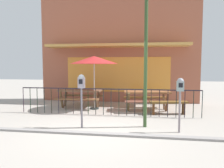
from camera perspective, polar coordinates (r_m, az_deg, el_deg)
The scene contains 11 objects.
ground at distance 6.20m, azimuth -4.37°, elevation -11.98°, with size 40.00×40.00×0.00m, color #A49C93.
pub_storefront at distance 10.95m, azimuth 1.61°, elevation 8.79°, with size 7.78×1.48×5.11m.
patio_fence_front at distance 7.89m, azimuth -1.26°, elevation -3.40°, with size 6.56×0.04×0.97m.
picnic_table_left at distance 9.45m, azimuth -8.26°, elevation -2.38°, with size 1.84×1.41×0.79m.
picnic_table_right at distance 8.83m, azimuth 9.07°, elevation -2.90°, with size 1.96×1.58×0.79m.
patio_umbrella at distance 8.95m, azimuth -4.68°, elevation 6.19°, with size 1.96×1.96×2.18m.
patio_bench at distance 8.33m, azimuth 14.54°, elevation -5.26°, with size 1.44×0.57×0.48m.
parking_meter_near at distance 6.05m, azimuth 17.34°, elevation -1.64°, with size 0.18×0.17×1.47m.
parking_meter_far at distance 6.30m, azimuth -7.98°, elevation -0.70°, with size 0.18×0.17×1.54m.
street_lamp at distance 6.39m, azimuth 8.85°, elevation 11.57°, with size 0.28×0.28×3.90m.
curb_edge at distance 5.88m, azimuth -5.16°, elevation -12.95°, with size 10.89×0.20×0.11m, color gray.
Camera 1 is at (1.35, -5.78, 1.80)m, focal length 35.07 mm.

